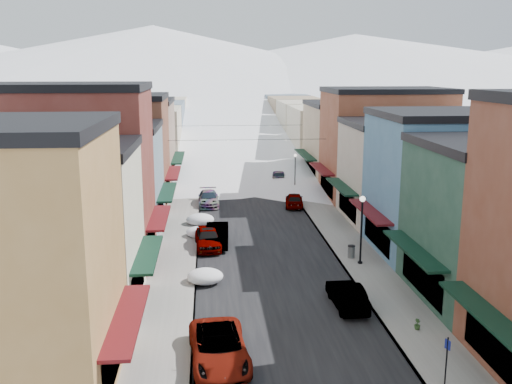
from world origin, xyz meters
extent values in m
cube|color=black|center=(0.00, 60.00, 0.01)|extent=(10.00, 160.00, 0.01)
cube|color=gray|center=(-6.60, 60.00, 0.07)|extent=(3.20, 160.00, 0.15)
cube|color=gray|center=(6.60, 60.00, 0.07)|extent=(3.20, 160.00, 0.15)
cube|color=slate|center=(-5.05, 60.00, 0.07)|extent=(0.10, 160.00, 0.15)
cube|color=slate|center=(5.05, 60.00, 0.07)|extent=(0.10, 160.00, 0.15)
cube|color=#560E13|center=(-7.60, 4.00, 3.20)|extent=(1.20, 7.22, 0.15)
cube|color=beige|center=(-13.20, 12.50, 4.50)|extent=(10.00, 8.00, 9.00)
cube|color=black|center=(-13.20, 12.50, 9.25)|extent=(10.20, 8.20, 0.50)
cube|color=black|center=(-7.60, 12.50, 3.20)|extent=(1.20, 6.80, 0.15)
cube|color=maroon|center=(-13.70, 20.50, 6.00)|extent=(11.00, 8.00, 12.00)
cube|color=black|center=(-13.70, 20.50, 12.25)|extent=(11.20, 8.20, 0.50)
cube|color=#560E13|center=(-7.60, 20.50, 3.20)|extent=(1.20, 6.80, 0.15)
cube|color=gray|center=(-13.20, 29.00, 4.25)|extent=(10.00, 9.00, 8.50)
cube|color=black|center=(-13.20, 29.00, 8.75)|extent=(10.20, 9.20, 0.50)
cube|color=black|center=(-7.60, 29.00, 3.20)|extent=(1.20, 7.65, 0.15)
cube|color=brown|center=(-14.20, 38.00, 5.25)|extent=(12.00, 9.00, 10.50)
cube|color=black|center=(-14.20, 38.00, 10.75)|extent=(12.20, 9.20, 0.50)
cube|color=#560E13|center=(-7.60, 38.00, 3.20)|extent=(1.20, 7.65, 0.15)
cube|color=#8C6D5C|center=(-13.20, 48.00, 4.75)|extent=(10.00, 11.00, 9.50)
cube|color=black|center=(-13.20, 48.00, 9.75)|extent=(10.20, 11.20, 0.50)
cube|color=black|center=(-7.60, 48.00, 3.20)|extent=(1.20, 9.35, 0.15)
cube|color=black|center=(7.60, 3.00, 3.20)|extent=(1.20, 7.65, 0.15)
cube|color=#1F4032|center=(13.20, 12.00, 4.50)|extent=(10.00, 9.00, 9.00)
cube|color=black|center=(7.60, 12.00, 3.20)|extent=(1.20, 7.65, 0.15)
cube|color=teal|center=(13.20, 21.00, 5.00)|extent=(10.00, 9.00, 10.00)
cube|color=black|center=(13.20, 21.00, 10.25)|extent=(10.20, 9.20, 0.50)
cube|color=#560E13|center=(7.60, 21.00, 3.20)|extent=(1.20, 7.65, 0.15)
cube|color=#BAAB96|center=(13.70, 30.00, 4.25)|extent=(11.00, 9.00, 8.50)
cube|color=black|center=(13.70, 30.00, 8.75)|extent=(11.20, 9.20, 0.50)
cube|color=black|center=(7.60, 30.00, 3.20)|extent=(1.20, 7.65, 0.15)
cube|color=brown|center=(14.20, 39.00, 5.50)|extent=(12.00, 9.00, 11.00)
cube|color=black|center=(14.20, 39.00, 11.25)|extent=(12.20, 9.20, 0.50)
cube|color=#560E13|center=(7.60, 39.00, 3.20)|extent=(1.20, 7.65, 0.15)
cube|color=tan|center=(13.20, 49.00, 4.50)|extent=(10.00, 11.00, 9.00)
cube|color=black|center=(13.20, 49.00, 9.25)|extent=(10.20, 11.20, 0.50)
cube|color=black|center=(7.60, 49.00, 3.20)|extent=(1.20, 9.35, 0.15)
cube|color=gray|center=(-12.50, 62.00, 4.00)|extent=(9.00, 13.00, 8.00)
cube|color=gray|center=(12.50, 62.00, 4.00)|extent=(9.00, 13.00, 8.00)
cube|color=gray|center=(-12.50, 76.00, 4.00)|extent=(9.00, 13.00, 8.00)
cube|color=gray|center=(12.50, 76.00, 4.00)|extent=(9.00, 13.00, 8.00)
cube|color=gray|center=(-12.50, 90.00, 4.00)|extent=(9.00, 13.00, 8.00)
cube|color=gray|center=(12.50, 90.00, 4.00)|extent=(9.00, 13.00, 8.00)
cube|color=gray|center=(-12.50, 104.00, 4.00)|extent=(9.00, 13.00, 8.00)
cube|color=gray|center=(12.50, 104.00, 4.00)|extent=(9.00, 13.00, 8.00)
cube|color=silver|center=(0.00, 225.00, 6.00)|extent=(360.00, 40.00, 12.00)
cone|color=white|center=(-30.00, 275.00, 17.00)|extent=(300.00, 300.00, 34.00)
cone|color=white|center=(70.00, 270.00, 15.00)|extent=(320.00, 320.00, 30.00)
cylinder|color=black|center=(0.00, 40.00, 6.20)|extent=(16.40, 0.04, 0.04)
cylinder|color=black|center=(0.00, 55.00, 6.20)|extent=(16.40, 0.04, 0.04)
imported|color=white|center=(-3.77, 5.79, 0.78)|extent=(3.00, 5.80, 1.56)
imported|color=#9FA3A7|center=(-4.24, 23.27, 0.81)|extent=(2.19, 4.85, 1.62)
imported|color=black|center=(-3.50, 24.05, 0.80)|extent=(1.88, 4.92, 1.60)
imported|color=#94979C|center=(-4.14, 37.11, 0.72)|extent=(2.13, 4.99, 1.44)
imported|color=black|center=(3.69, 11.58, 0.72)|extent=(1.67, 4.43, 1.45)
imported|color=#999BA1|center=(4.30, 35.74, 0.72)|extent=(2.22, 4.41, 1.44)
imported|color=black|center=(4.30, 48.37, 0.69)|extent=(2.41, 4.91, 1.37)
imported|color=#A6AAAF|center=(-1.55, 59.67, 0.69)|extent=(1.75, 4.08, 1.37)
imported|color=silver|center=(0.78, 69.30, 0.70)|extent=(2.41, 5.08, 1.40)
cylinder|color=black|center=(5.70, 2.55, 1.33)|extent=(0.06, 0.06, 2.35)
cube|color=navy|center=(5.70, 2.55, 2.18)|extent=(0.13, 0.31, 0.43)
cylinder|color=slate|center=(5.99, 19.69, 0.58)|extent=(0.49, 0.49, 0.86)
cylinder|color=black|center=(5.99, 19.69, 1.02)|extent=(0.53, 0.53, 0.06)
cylinder|color=black|center=(6.32, 18.45, 0.21)|extent=(0.33, 0.33, 0.11)
cylinder|color=black|center=(6.32, 18.45, 2.37)|extent=(0.13, 0.13, 4.43)
sphere|color=white|center=(6.32, 18.45, 4.75)|extent=(0.40, 0.40, 0.40)
cylinder|color=black|center=(5.48, 43.07, 0.20)|extent=(0.28, 0.28, 0.09)
cylinder|color=black|center=(5.48, 43.07, 2.02)|extent=(0.11, 0.11, 3.74)
sphere|color=white|center=(5.48, 43.07, 4.03)|extent=(0.34, 0.34, 0.34)
imported|color=#2E4D23|center=(6.57, 8.11, 0.44)|extent=(0.43, 0.43, 0.58)
ellipsoid|color=white|center=(-4.43, 15.88, 0.49)|extent=(2.31, 1.96, 0.98)
ellipsoid|color=white|center=(-4.23, 17.08, 0.25)|extent=(0.99, 0.89, 0.49)
ellipsoid|color=white|center=(-4.90, 26.06, 0.46)|extent=(2.17, 1.83, 0.92)
ellipsoid|color=white|center=(-4.70, 27.26, 0.23)|extent=(0.93, 0.83, 0.46)
ellipsoid|color=white|center=(-4.90, 29.78, 0.51)|extent=(2.43, 2.06, 1.03)
ellipsoid|color=white|center=(-4.70, 30.98, 0.26)|extent=(1.04, 0.94, 0.52)
camera|label=1|loc=(-4.11, -18.52, 13.45)|focal=40.00mm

